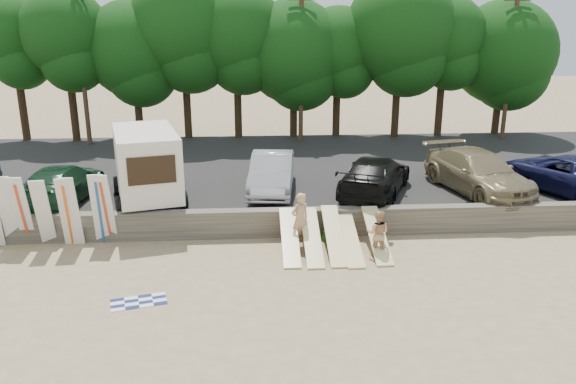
% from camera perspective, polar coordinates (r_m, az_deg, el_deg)
% --- Properties ---
extents(ground, '(120.00, 120.00, 0.00)m').
position_cam_1_polar(ground, '(17.57, -0.73, -8.04)').
color(ground, tan).
rests_on(ground, ground).
extents(seawall, '(44.00, 0.50, 1.00)m').
position_cam_1_polar(seawall, '(20.14, -1.19, -3.12)').
color(seawall, '#6B6356').
rests_on(seawall, ground).
extents(parking_lot, '(44.00, 14.50, 0.70)m').
position_cam_1_polar(parking_lot, '(27.33, -1.90, 2.02)').
color(parking_lot, '#282828').
rests_on(parking_lot, ground).
extents(treeline, '(33.55, 6.83, 9.50)m').
position_cam_1_polar(treeline, '(33.40, -0.29, 15.21)').
color(treeline, '#382616').
rests_on(treeline, parking_lot).
extents(utility_poles, '(25.80, 0.26, 9.00)m').
position_cam_1_polar(utility_poles, '(32.06, 1.35, 13.48)').
color(utility_poles, '#473321').
rests_on(utility_poles, parking_lot).
extents(box_trailer, '(3.34, 4.79, 2.79)m').
position_cam_1_polar(box_trailer, '(22.04, -14.18, 2.94)').
color(box_trailer, white).
rests_on(box_trailer, parking_lot).
extents(car_1, '(2.43, 5.10, 1.43)m').
position_cam_1_polar(car_1, '(23.39, -21.96, 0.86)').
color(car_1, black).
rests_on(car_1, parking_lot).
extents(car_2, '(2.13, 4.90, 1.57)m').
position_cam_1_polar(car_2, '(22.86, -1.65, 1.95)').
color(car_2, '#ADACB2').
rests_on(car_2, parking_lot).
extents(car_3, '(4.19, 5.78, 1.55)m').
position_cam_1_polar(car_3, '(22.77, 8.82, 1.67)').
color(car_3, black).
rests_on(car_3, parking_lot).
extents(car_4, '(3.52, 6.10, 1.66)m').
position_cam_1_polar(car_4, '(24.04, 18.74, 1.90)').
color(car_4, '#827353').
rests_on(car_4, parking_lot).
extents(car_5, '(4.54, 6.11, 1.54)m').
position_cam_1_polar(car_5, '(25.54, 26.26, 1.75)').
color(car_5, black).
rests_on(car_5, parking_lot).
extents(surfboard_upright_1, '(0.59, 0.67, 2.56)m').
position_cam_1_polar(surfboard_upright_1, '(21.19, -26.57, -1.74)').
color(surfboard_upright_1, white).
rests_on(surfboard_upright_1, ground).
extents(surfboard_upright_2, '(0.50, 0.68, 2.54)m').
position_cam_1_polar(surfboard_upright_2, '(21.00, -25.40, -1.76)').
color(surfboard_upright_2, white).
rests_on(surfboard_upright_2, ground).
extents(surfboard_upright_3, '(0.60, 0.91, 2.49)m').
position_cam_1_polar(surfboard_upright_3, '(20.58, -23.61, -1.96)').
color(surfboard_upright_3, white).
rests_on(surfboard_upright_3, ground).
extents(surfboard_upright_4, '(0.59, 0.78, 2.53)m').
position_cam_1_polar(surfboard_upright_4, '(20.28, -21.49, -1.92)').
color(surfboard_upright_4, white).
rests_on(surfboard_upright_4, ground).
extents(surfboard_upright_5, '(0.52, 0.65, 2.55)m').
position_cam_1_polar(surfboard_upright_5, '(20.24, -21.13, -1.89)').
color(surfboard_upright_5, white).
rests_on(surfboard_upright_5, ground).
extents(surfboard_upright_6, '(0.53, 0.55, 2.57)m').
position_cam_1_polar(surfboard_upright_6, '(20.16, -18.59, -1.66)').
color(surfboard_upright_6, white).
rests_on(surfboard_upright_6, ground).
extents(surfboard_upright_7, '(0.56, 0.65, 2.56)m').
position_cam_1_polar(surfboard_upright_7, '(20.13, -18.03, -1.66)').
color(surfboard_upright_7, white).
rests_on(surfboard_upright_7, ground).
extents(surfboard_low_0, '(0.56, 2.85, 1.08)m').
position_cam_1_polar(surfboard_low_0, '(18.76, 0.17, -4.55)').
color(surfboard_low_0, beige).
rests_on(surfboard_low_0, ground).
extents(surfboard_low_1, '(0.56, 2.84, 1.11)m').
position_cam_1_polar(surfboard_low_1, '(18.73, 2.43, -4.55)').
color(surfboard_low_1, beige).
rests_on(surfboard_low_1, ground).
extents(surfboard_low_2, '(0.56, 2.81, 1.17)m').
position_cam_1_polar(surfboard_low_2, '(18.84, 4.68, -4.37)').
color(surfboard_low_2, beige).
rests_on(surfboard_low_2, ground).
extents(surfboard_low_3, '(0.56, 2.90, 0.90)m').
position_cam_1_polar(surfboard_low_3, '(18.93, 6.30, -4.75)').
color(surfboard_low_3, beige).
rests_on(surfboard_low_3, ground).
extents(surfboard_low_4, '(0.56, 2.84, 1.09)m').
position_cam_1_polar(surfboard_low_4, '(19.15, 9.01, -4.29)').
color(surfboard_low_4, beige).
rests_on(surfboard_low_4, ground).
extents(beachgoer_a, '(0.84, 0.75, 1.92)m').
position_cam_1_polar(beachgoer_a, '(19.07, 1.23, -2.84)').
color(beachgoer_a, tan).
rests_on(beachgoer_a, ground).
extents(beachgoer_b, '(0.91, 0.81, 1.57)m').
position_cam_1_polar(beachgoer_b, '(18.60, 9.11, -4.17)').
color(beachgoer_b, tan).
rests_on(beachgoer_b, ground).
extents(cooler, '(0.40, 0.33, 0.32)m').
position_cam_1_polar(cooler, '(19.86, 4.10, -4.52)').
color(cooler, '#227E29').
rests_on(cooler, ground).
extents(gear_bag, '(0.37, 0.35, 0.22)m').
position_cam_1_polar(gear_bag, '(19.45, 2.25, -5.12)').
color(gear_bag, orange).
rests_on(gear_bag, ground).
extents(beach_towel, '(1.82, 1.82, 0.00)m').
position_cam_1_polar(beach_towel, '(16.32, -14.93, -10.72)').
color(beach_towel, white).
rests_on(beach_towel, ground).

